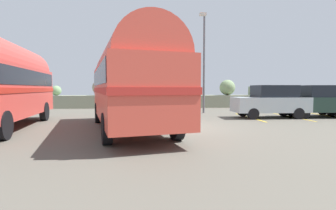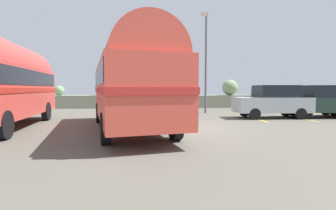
{
  "view_description": "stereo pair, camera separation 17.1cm",
  "coord_description": "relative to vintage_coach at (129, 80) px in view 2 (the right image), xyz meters",
  "views": [
    {
      "loc": [
        -1.43,
        -10.81,
        1.69
      ],
      "look_at": [
        -0.57,
        -0.5,
        1.02
      ],
      "focal_mm": 27.32,
      "sensor_mm": 36.0,
      "label": 1
    },
    {
      "loc": [
        -1.26,
        -10.82,
        1.69
      ],
      "look_at": [
        -0.57,
        -0.5,
        1.02
      ],
      "focal_mm": 27.32,
      "sensor_mm": 36.0,
      "label": 2
    }
  ],
  "objects": [
    {
      "name": "parking_lines",
      "position": [
        11.84,
        3.88,
        -2.03
      ],
      "size": [
        10.52,
        4.4,
        0.01
      ],
      "color": "yellow",
      "rests_on": "ground"
    },
    {
      "name": "vintage_coach",
      "position": [
        0.0,
        0.0,
        0.0
      ],
      "size": [
        4.33,
        8.91,
        3.7
      ],
      "rotation": [
        0.0,
        0.0,
        0.23
      ],
      "color": "black",
      "rests_on": "ground"
    },
    {
      "name": "lamp_post",
      "position": [
        4.57,
        6.65,
        1.64
      ],
      "size": [
        0.54,
        0.83,
        6.57
      ],
      "color": "#5B5B60",
      "rests_on": "ground"
    },
    {
      "name": "second_coach",
      "position": [
        -5.35,
        0.6,
        0.0
      ],
      "size": [
        3.58,
        8.83,
        3.7
      ],
      "rotation": [
        0.0,
        0.0,
        0.14
      ],
      "color": "black",
      "rests_on": "ground"
    },
    {
      "name": "parked_car_nearest",
      "position": [
        7.78,
        3.59,
        -1.08
      ],
      "size": [
        4.12,
        1.76,
        1.86
      ],
      "rotation": [
        0.0,
        0.0,
        1.56
      ],
      "color": "black",
      "rests_on": "ground"
    },
    {
      "name": "breakwater",
      "position": [
        2.14,
        12.19,
        -1.37
      ],
      "size": [
        31.36,
        1.99,
        2.48
      ],
      "color": "gray",
      "rests_on": "ground"
    },
    {
      "name": "parked_car_middle",
      "position": [
        10.78,
        3.62,
        -1.08
      ],
      "size": [
        4.22,
        2.01,
        1.86
      ],
      "rotation": [
        0.0,
        0.0,
        1.49
      ],
      "color": "black",
      "rests_on": "ground"
    },
    {
      "name": "ground",
      "position": [
        2.15,
        0.38,
        -2.04
      ],
      "size": [
        32.0,
        26.0,
        0.02
      ],
      "color": "#5A564C"
    }
  ]
}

